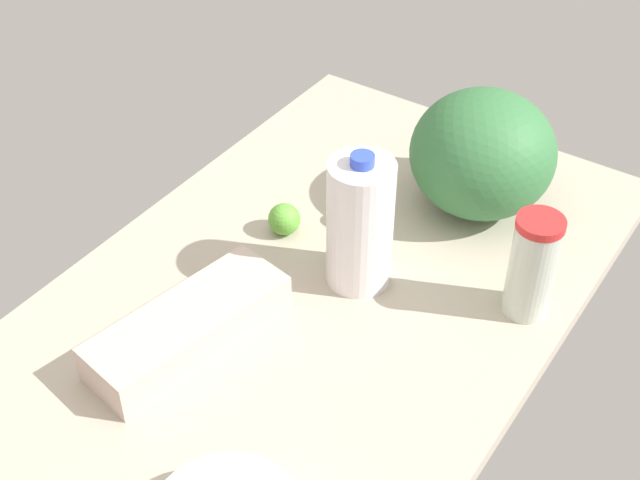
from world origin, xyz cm
name	(u,v)px	position (x,y,z in cm)	size (l,w,h in cm)	color
countertop	(320,293)	(0.00, 0.00, 1.50)	(120.00, 76.00, 3.00)	#B6A895
milk_jug	(360,224)	(5.36, -4.13, 14.65)	(10.87, 10.87, 24.87)	white
egg_carton	(188,327)	(-21.95, 9.58, 6.31)	(32.96, 11.48, 6.61)	beige
watermelon	(483,154)	(34.61, -11.56, 14.41)	(26.04, 26.04, 22.81)	#35713D
tumbler_cup	(532,266)	(13.90, -30.43, 12.28)	(7.56, 7.56, 18.49)	beige
lime_by_jug	(284,219)	(8.29, 13.23, 5.89)	(5.77, 5.77, 5.77)	#5FAD39
lime_far_back	(358,212)	(17.61, 3.70, 5.60)	(5.20, 5.20, 5.20)	#63B230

